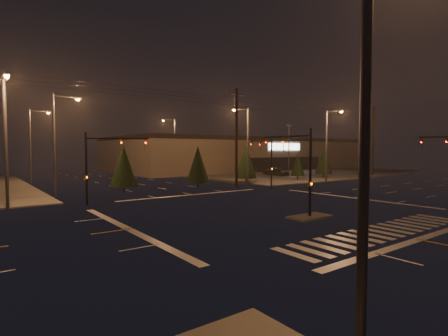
{
  "coord_description": "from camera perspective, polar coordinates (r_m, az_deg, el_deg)",
  "views": [
    {
      "loc": [
        -18.34,
        -19.23,
        4.56
      ],
      "look_at": [
        -0.69,
        4.75,
        3.0
      ],
      "focal_mm": 28.0,
      "sensor_mm": 36.0,
      "label": 1
    }
  ],
  "objects": [
    {
      "name": "retail_building",
      "position": [
        84.26,
        2.92,
        2.51
      ],
      "size": [
        60.2,
        28.3,
        7.2
      ],
      "color": "#6D634E",
      "rests_on": "ground"
    },
    {
      "name": "signal_mast_ne",
      "position": [
        40.47,
        7.11,
        1.89
      ],
      "size": [
        4.84,
        1.86,
        6.0
      ],
      "color": "black",
      "rests_on": "ground"
    },
    {
      "name": "parking_lot",
      "position": [
        71.39,
        12.09,
        -0.7
      ],
      "size": [
        50.0,
        24.0,
        0.08
      ],
      "primitive_type": "cube",
      "color": "black",
      "rests_on": "ground"
    },
    {
      "name": "ground",
      "position": [
        26.96,
        7.23,
        -6.76
      ],
      "size": [
        140.0,
        140.0,
        0.0
      ],
      "primitive_type": "plane",
      "color": "black",
      "rests_on": "ground"
    },
    {
      "name": "streetlight_0",
      "position": [
        8.41,
        23.26,
        11.25
      ],
      "size": [
        2.77,
        0.32,
        10.0
      ],
      "color": "#38383A",
      "rests_on": "ground"
    },
    {
      "name": "streetlight_2",
      "position": [
        53.72,
        -28.77,
        3.96
      ],
      "size": [
        2.77,
        0.32,
        10.0
      ],
      "color": "#38383A",
      "rests_on": "ground"
    },
    {
      "name": "conifer_2",
      "position": [
        58.02,
        15.94,
        1.16
      ],
      "size": [
        2.71,
        2.71,
        4.93
      ],
      "color": "black",
      "rests_on": "ground"
    },
    {
      "name": "utility_pole_2",
      "position": [
        65.43,
        23.16,
        4.13
      ],
      "size": [
        2.2,
        0.32,
        12.0
      ],
      "color": "black",
      "rests_on": "ground"
    },
    {
      "name": "streetlight_6",
      "position": [
        50.54,
        16.67,
        4.28
      ],
      "size": [
        0.32,
        2.77,
        10.0
      ],
      "color": "#38383A",
      "rests_on": "ground"
    },
    {
      "name": "conifer_1",
      "position": [
        53.3,
        11.93,
        0.55
      ],
      "size": [
        2.11,
        2.11,
        3.99
      ],
      "color": "black",
      "rests_on": "ground"
    },
    {
      "name": "stop_bar_near",
      "position": [
        20.62,
        29.17,
        -10.15
      ],
      "size": [
        16.0,
        0.5,
        0.01
      ],
      "primitive_type": "cube",
      "color": "beige",
      "rests_on": "ground"
    },
    {
      "name": "sidewalk_ne",
      "position": [
        69.14,
        8.1,
        -0.76
      ],
      "size": [
        36.0,
        36.0,
        0.12
      ],
      "primitive_type": "cube",
      "color": "#4D4A44",
      "rests_on": "ground"
    },
    {
      "name": "signal_mast_median",
      "position": [
        24.46,
        12.25,
        1.04
      ],
      "size": [
        0.25,
        4.59,
        6.0
      ],
      "color": "black",
      "rests_on": "ground"
    },
    {
      "name": "streetlight_1",
      "position": [
        37.93,
        -25.55,
        4.58
      ],
      "size": [
        2.77,
        0.32,
        10.0
      ],
      "color": "#38383A",
      "rests_on": "ground"
    },
    {
      "name": "car_parked",
      "position": [
        60.88,
        8.5,
        -0.57
      ],
      "size": [
        2.47,
        4.92,
        1.61
      ],
      "primitive_type": "imported",
      "rotation": [
        0.0,
        0.0,
        0.12
      ],
      "color": "black",
      "rests_on": "ground"
    },
    {
      "name": "conifer_0",
      "position": [
        47.83,
        3.63,
        1.08
      ],
      "size": [
        2.89,
        2.89,
        5.22
      ],
      "color": "black",
      "rests_on": "ground"
    },
    {
      "name": "stop_bar_far",
      "position": [
        35.65,
        -5.09,
        -4.35
      ],
      "size": [
        16.0,
        0.5,
        0.01
      ],
      "primitive_type": "cube",
      "color": "beige",
      "rests_on": "ground"
    },
    {
      "name": "streetlight_3",
      "position": [
        45.99,
        3.61,
        4.54
      ],
      "size": [
        2.77,
        0.32,
        10.0
      ],
      "color": "#38383A",
      "rests_on": "ground"
    },
    {
      "name": "conifer_3",
      "position": [
        38.28,
        -16.09,
        0.41
      ],
      "size": [
        2.83,
        2.83,
        5.12
      ],
      "color": "black",
      "rests_on": "ground"
    },
    {
      "name": "signal_mast_nw",
      "position": [
        30.68,
        -19.6,
        1.39
      ],
      "size": [
        4.84,
        1.86,
        6.0
      ],
      "color": "black",
      "rests_on": "ground"
    },
    {
      "name": "utility_pole_1",
      "position": [
        42.44,
        2.05,
        5.12
      ],
      "size": [
        2.2,
        0.32,
        12.0
      ],
      "color": "black",
      "rests_on": "ground"
    },
    {
      "name": "crosswalk",
      "position": [
        21.49,
        24.25,
        -9.5
      ],
      "size": [
        15.0,
        2.6,
        0.01
      ],
      "primitive_type": "cube",
      "color": "beige",
      "rests_on": "ground"
    },
    {
      "name": "conifer_4",
      "position": [
        41.03,
        -4.29,
        0.59
      ],
      "size": [
        2.74,
        2.74,
        4.99
      ],
      "color": "black",
      "rests_on": "ground"
    },
    {
      "name": "streetlight_5",
      "position": [
        30.53,
        -32.06,
        4.88
      ],
      "size": [
        0.32,
        2.77,
        10.0
      ],
      "color": "#38383A",
      "rests_on": "ground"
    },
    {
      "name": "median_island",
      "position": [
        24.26,
        13.82,
        -7.74
      ],
      "size": [
        3.0,
        1.6,
        0.15
      ],
      "primitive_type": "cube",
      "color": "#4D4A44",
      "rests_on": "ground"
    },
    {
      "name": "streetlight_4",
      "position": [
        62.64,
        -8.25,
        4.11
      ],
      "size": [
        2.77,
        0.32,
        10.0
      ],
      "color": "#38383A",
      "rests_on": "ground"
    }
  ]
}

